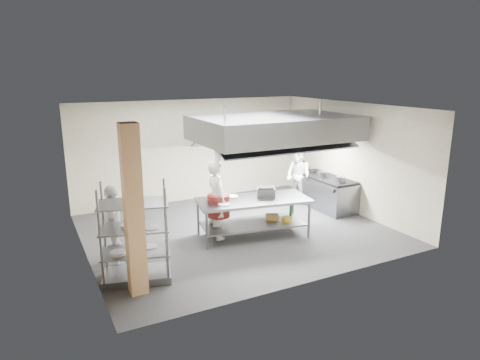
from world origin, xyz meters
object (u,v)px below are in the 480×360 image
island (253,217)px  cooking_range (325,193)px  chef_line (298,176)px  chef_plating (113,224)px  chef_head (217,199)px  griddle (266,192)px  pass_rack (135,233)px  stockpot (322,175)px

island → cooking_range: 3.06m
chef_line → chef_plating: 5.83m
cooking_range → chef_head: size_ratio=1.07×
griddle → chef_head: bearing=-163.6°
cooking_range → chef_line: bearing=126.1°
pass_rack → stockpot: (5.72, 1.87, 0.06)m
griddle → island: bearing=-142.1°
pass_rack → griddle: pass_rack is taller
island → stockpot: bearing=28.9°
chef_line → stockpot: (0.32, -0.72, 0.16)m
island → stockpot: 2.93m
chef_plating → stockpot: (5.92, 0.90, 0.17)m
pass_rack → cooking_range: (5.88, 1.93, -0.51)m
chef_line → griddle: chef_line is taller
chef_head → griddle: bearing=-101.3°
chef_line → chef_plating: bearing=-84.4°
cooking_range → griddle: size_ratio=4.71×
chef_head → chef_line: size_ratio=1.12×
island → stockpot: (2.73, 0.94, 0.53)m
island → chef_head: 0.98m
cooking_range → chef_line: chef_line is taller
cooking_range → chef_head: bearing=-169.4°
cooking_range → stockpot: size_ratio=7.90×
chef_head → chef_plating: chef_head is taller
griddle → stockpot: size_ratio=1.68×
griddle → chef_line: bearing=65.8°
island → cooking_range: island is taller
cooking_range → chef_plating: (-6.08, -0.96, 0.40)m
island → pass_rack: bearing=-152.7°
chef_head → chef_line: chef_head is taller
cooking_range → stockpot: (-0.16, -0.06, 0.57)m
cooking_range → chef_plating: bearing=-171.0°
griddle → stockpot: griddle is taller
island → stockpot: size_ratio=10.28×
chef_head → chef_plating: (-2.39, -0.27, -0.12)m
island → griddle: (0.38, 0.07, 0.56)m
cooking_range → pass_rack: bearing=-161.8°
cooking_range → chef_plating: chef_plating is taller
pass_rack → griddle: 3.52m
chef_head → cooking_range: bearing=-79.3°
pass_rack → chef_plating: pass_rack is taller
island → cooking_range: (2.89, 1.00, -0.04)m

